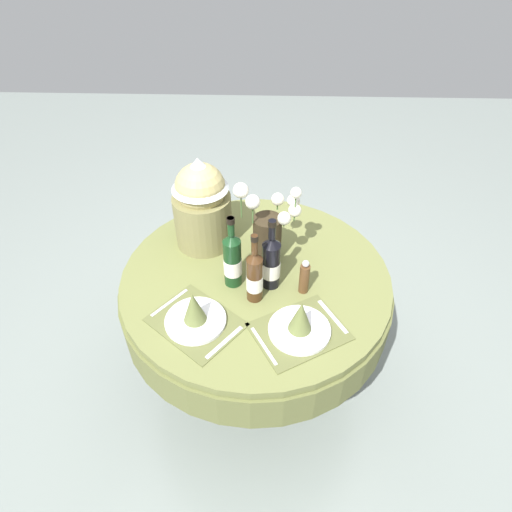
# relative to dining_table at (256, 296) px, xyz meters

# --- Properties ---
(ground) EXTENTS (8.00, 8.00, 0.00)m
(ground) POSITION_rel_dining_table_xyz_m (0.00, 0.00, -0.61)
(ground) COLOR gray
(dining_table) EXTENTS (1.20, 1.20, 0.75)m
(dining_table) POSITION_rel_dining_table_xyz_m (0.00, 0.00, 0.00)
(dining_table) COLOR olive
(dining_table) RESTS_ON ground
(place_setting_left) EXTENTS (0.43, 0.42, 0.16)m
(place_setting_left) POSITION_rel_dining_table_xyz_m (-0.23, -0.28, 0.19)
(place_setting_left) COLOR brown
(place_setting_left) RESTS_ON dining_table
(place_setting_right) EXTENTS (0.42, 0.39, 0.16)m
(place_setting_right) POSITION_rel_dining_table_xyz_m (0.18, -0.32, 0.19)
(place_setting_right) COLOR brown
(place_setting_right) RESTS_ON dining_table
(flower_vase) EXTENTS (0.29, 0.18, 0.39)m
(flower_vase) POSITION_rel_dining_table_xyz_m (0.05, 0.11, 0.30)
(flower_vase) COLOR #332819
(flower_vase) RESTS_ON dining_table
(wine_bottle_left) EXTENTS (0.07, 0.07, 0.33)m
(wine_bottle_left) POSITION_rel_dining_table_xyz_m (0.00, -0.14, 0.26)
(wine_bottle_left) COLOR #422814
(wine_bottle_left) RESTS_ON dining_table
(wine_bottle_centre) EXTENTS (0.08, 0.08, 0.34)m
(wine_bottle_centre) POSITION_rel_dining_table_xyz_m (-0.09, -0.05, 0.27)
(wine_bottle_centre) COLOR #143819
(wine_bottle_centre) RESTS_ON dining_table
(wine_bottle_rear) EXTENTS (0.08, 0.08, 0.34)m
(wine_bottle_rear) POSITION_rel_dining_table_xyz_m (0.07, -0.06, 0.27)
(wine_bottle_rear) COLOR black
(wine_bottle_rear) RESTS_ON dining_table
(pepper_mill) EXTENTS (0.04, 0.04, 0.17)m
(pepper_mill) POSITION_rel_dining_table_xyz_m (0.20, -0.09, 0.22)
(pepper_mill) COLOR brown
(pepper_mill) RESTS_ON dining_table
(gift_tub_back_left) EXTENTS (0.26, 0.26, 0.44)m
(gift_tub_back_left) POSITION_rel_dining_table_xyz_m (-0.25, 0.22, 0.38)
(gift_tub_back_left) COLOR olive
(gift_tub_back_left) RESTS_ON dining_table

